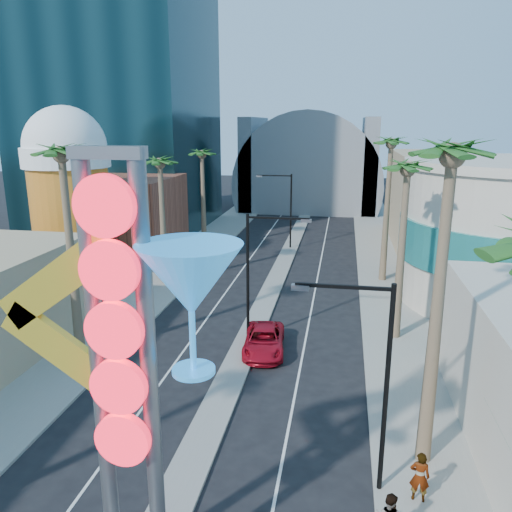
% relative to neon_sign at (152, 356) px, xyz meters
% --- Properties ---
extents(sidewalk_west, '(5.00, 100.00, 0.15)m').
position_rel_neon_sign_xyz_m(sidewalk_west, '(-10.32, 32.04, -7.23)').
color(sidewalk_west, gray).
rests_on(sidewalk_west, ground).
extents(sidewalk_east, '(5.00, 100.00, 0.15)m').
position_rel_neon_sign_xyz_m(sidewalk_east, '(8.68, 32.04, -7.23)').
color(sidewalk_east, gray).
rests_on(sidewalk_east, ground).
extents(median, '(1.60, 84.00, 0.15)m').
position_rel_neon_sign_xyz_m(median, '(-0.82, 35.04, -7.23)').
color(median, gray).
rests_on(median, ground).
extents(hotel_tower, '(20.00, 20.00, 50.00)m').
position_rel_neon_sign_xyz_m(hotel_tower, '(-22.82, 49.04, 17.69)').
color(hotel_tower, black).
rests_on(hotel_tower, ground).
extents(brick_filler_west, '(10.00, 10.00, 8.00)m').
position_rel_neon_sign_xyz_m(brick_filler_west, '(-16.82, 35.04, -3.31)').
color(brick_filler_west, brown).
rests_on(brick_filler_west, ground).
extents(filler_east, '(10.00, 20.00, 10.00)m').
position_rel_neon_sign_xyz_m(filler_east, '(15.18, 45.04, -2.31)').
color(filler_east, tan).
rests_on(filler_east, ground).
extents(beer_mug, '(7.00, 7.00, 14.50)m').
position_rel_neon_sign_xyz_m(beer_mug, '(-17.82, 27.04, 0.54)').
color(beer_mug, '#BD7819').
rests_on(beer_mug, ground).
extents(canopy, '(22.00, 16.00, 22.00)m').
position_rel_neon_sign_xyz_m(canopy, '(-0.82, 69.04, -3.00)').
color(canopy, slate).
rests_on(canopy, ground).
extents(neon_sign, '(6.53, 2.60, 12.55)m').
position_rel_neon_sign_xyz_m(neon_sign, '(0.00, 0.00, 0.00)').
color(neon_sign, gray).
rests_on(neon_sign, ground).
extents(streetlight_0, '(3.79, 0.25, 8.00)m').
position_rel_neon_sign_xyz_m(streetlight_0, '(-0.27, 17.04, -2.43)').
color(streetlight_0, black).
rests_on(streetlight_0, ground).
extents(streetlight_1, '(3.79, 0.25, 8.00)m').
position_rel_neon_sign_xyz_m(streetlight_1, '(-1.36, 41.04, -2.43)').
color(streetlight_1, black).
rests_on(streetlight_1, ground).
extents(streetlight_2, '(3.45, 0.25, 8.00)m').
position_rel_neon_sign_xyz_m(streetlight_2, '(5.91, 5.04, -2.47)').
color(streetlight_2, black).
rests_on(streetlight_2, ground).
extents(palm_1, '(2.40, 2.40, 12.70)m').
position_rel_neon_sign_xyz_m(palm_1, '(-9.82, 13.04, 3.52)').
color(palm_1, brown).
rests_on(palm_1, ground).
extents(palm_2, '(2.40, 2.40, 11.20)m').
position_rel_neon_sign_xyz_m(palm_2, '(-9.82, 27.04, 2.17)').
color(palm_2, brown).
rests_on(palm_2, ground).
extents(palm_3, '(2.40, 2.40, 11.20)m').
position_rel_neon_sign_xyz_m(palm_3, '(-9.82, 39.04, 2.17)').
color(palm_3, brown).
rests_on(palm_3, ground).
extents(palm_5, '(2.40, 2.40, 13.20)m').
position_rel_neon_sign_xyz_m(palm_5, '(8.18, 7.04, 3.96)').
color(palm_5, brown).
rests_on(palm_5, ground).
extents(palm_6, '(2.40, 2.40, 11.70)m').
position_rel_neon_sign_xyz_m(palm_6, '(8.18, 19.04, 2.62)').
color(palm_6, brown).
rests_on(palm_6, ground).
extents(palm_7, '(2.40, 2.40, 12.70)m').
position_rel_neon_sign_xyz_m(palm_7, '(8.18, 31.04, 3.52)').
color(palm_7, brown).
rests_on(palm_7, ground).
extents(red_pickup, '(2.85, 5.25, 1.40)m').
position_rel_neon_sign_xyz_m(red_pickup, '(0.38, 15.77, -6.61)').
color(red_pickup, '#B20D1E').
rests_on(red_pickup, ground).
extents(pedestrian_a, '(0.74, 0.53, 1.90)m').
position_rel_neon_sign_xyz_m(pedestrian_a, '(7.69, 4.67, -6.21)').
color(pedestrian_a, gray).
rests_on(pedestrian_a, sidewalk_east).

